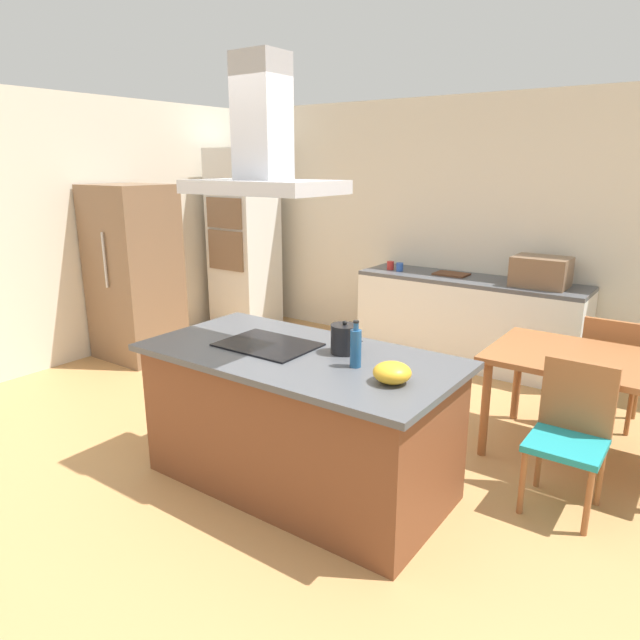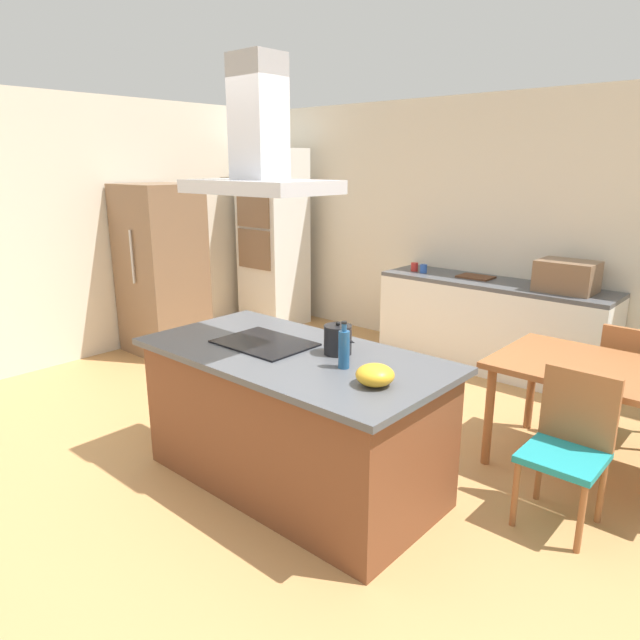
{
  "view_description": "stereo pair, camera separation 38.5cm",
  "coord_description": "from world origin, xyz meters",
  "views": [
    {
      "loc": [
        2.04,
        -2.62,
        2.03
      ],
      "look_at": [
        -0.12,
        0.4,
        1.0
      ],
      "focal_mm": 31.96,
      "sensor_mm": 36.0,
      "label": 1
    },
    {
      "loc": [
        2.34,
        -2.38,
        2.03
      ],
      "look_at": [
        -0.12,
        0.4,
        1.0
      ],
      "focal_mm": 31.96,
      "sensor_mm": 36.0,
      "label": 2
    }
  ],
  "objects": [
    {
      "name": "wall_left",
      "position": [
        -3.45,
        1.0,
        1.35
      ],
      "size": [
        0.1,
        8.8,
        2.7
      ],
      "primitive_type": "cube",
      "color": "beige",
      "rests_on": "ground"
    },
    {
      "name": "range_hood",
      "position": [
        -0.25,
        0.0,
        2.1
      ],
      "size": [
        0.9,
        0.55,
        0.78
      ],
      "color": "#ADADB2"
    },
    {
      "name": "wall_back",
      "position": [
        0.0,
        3.25,
        1.35
      ],
      "size": [
        7.2,
        0.1,
        2.7
      ],
      "primitive_type": "cube",
      "color": "beige",
      "rests_on": "ground"
    },
    {
      "name": "cooktop",
      "position": [
        -0.25,
        0.0,
        0.91
      ],
      "size": [
        0.6,
        0.44,
        0.01
      ],
      "primitive_type": "cube",
      "color": "black",
      "rests_on": "kitchen_island"
    },
    {
      "name": "wall_oven_stack",
      "position": [
        -2.9,
        2.65,
        1.1
      ],
      "size": [
        0.7,
        0.66,
        2.2
      ],
      "color": "silver",
      "rests_on": "ground"
    },
    {
      "name": "refrigerator",
      "position": [
        -2.98,
        1.04,
        0.91
      ],
      "size": [
        0.8,
        0.73,
        1.82
      ],
      "color": "brown",
      "rests_on": "ground"
    },
    {
      "name": "coffee_mug_blue",
      "position": [
        -0.78,
        2.81,
        0.95
      ],
      "size": [
        0.08,
        0.08,
        0.09
      ],
      "primitive_type": "cylinder",
      "color": "#2D56B2",
      "rests_on": "back_counter"
    },
    {
      "name": "chair_facing_island",
      "position": [
        1.46,
        0.77,
        0.51
      ],
      "size": [
        0.42,
        0.42,
        0.89
      ],
      "color": "teal",
      "rests_on": "ground"
    },
    {
      "name": "chair_facing_back_wall",
      "position": [
        1.46,
        2.1,
        0.51
      ],
      "size": [
        0.42,
        0.42,
        0.89
      ],
      "color": "teal",
      "rests_on": "ground"
    },
    {
      "name": "dining_table",
      "position": [
        1.46,
        1.43,
        0.67
      ],
      "size": [
        1.4,
        0.9,
        0.75
      ],
      "color": "#995B33",
      "rests_on": "ground"
    },
    {
      "name": "olive_oil_bottle",
      "position": [
        0.42,
        -0.01,
        1.02
      ],
      "size": [
        0.07,
        0.07,
        0.27
      ],
      "color": "navy",
      "rests_on": "kitchen_island"
    },
    {
      "name": "ground",
      "position": [
        0.0,
        1.5,
        0.0
      ],
      "size": [
        16.0,
        16.0,
        0.0
      ],
      "primitive_type": "plane",
      "color": "tan"
    },
    {
      "name": "kitchen_island",
      "position": [
        0.0,
        0.0,
        0.45
      ],
      "size": [
        1.99,
        1.01,
        0.9
      ],
      "color": "brown",
      "rests_on": "ground"
    },
    {
      "name": "coffee_mug_red",
      "position": [
        -0.91,
        2.84,
        0.95
      ],
      "size": [
        0.08,
        0.08,
        0.09
      ],
      "primitive_type": "cylinder",
      "color": "red",
      "rests_on": "back_counter"
    },
    {
      "name": "cutting_board",
      "position": [
        -0.24,
        2.93,
        0.91
      ],
      "size": [
        0.34,
        0.24,
        0.02
      ],
      "primitive_type": "cube",
      "color": "#59331E",
      "rests_on": "back_counter"
    },
    {
      "name": "back_counter",
      "position": [
        -0.01,
        2.88,
        0.45
      ],
      "size": [
        2.29,
        0.62,
        0.9
      ],
      "color": "silver",
      "rests_on": "ground"
    },
    {
      "name": "tea_kettle",
      "position": [
        0.23,
        0.16,
        0.99
      ],
      "size": [
        0.22,
        0.17,
        0.21
      ],
      "color": "black",
      "rests_on": "kitchen_island"
    },
    {
      "name": "countertop_microwave",
      "position": [
        0.67,
        2.88,
        1.04
      ],
      "size": [
        0.5,
        0.38,
        0.28
      ],
      "primitive_type": "cube",
      "color": "brown",
      "rests_on": "back_counter"
    },
    {
      "name": "mixing_bowl",
      "position": [
        0.71,
        -0.1,
        0.96
      ],
      "size": [
        0.21,
        0.21,
        0.11
      ],
      "primitive_type": "ellipsoid",
      "color": "gold",
      "rests_on": "kitchen_island"
    }
  ]
}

